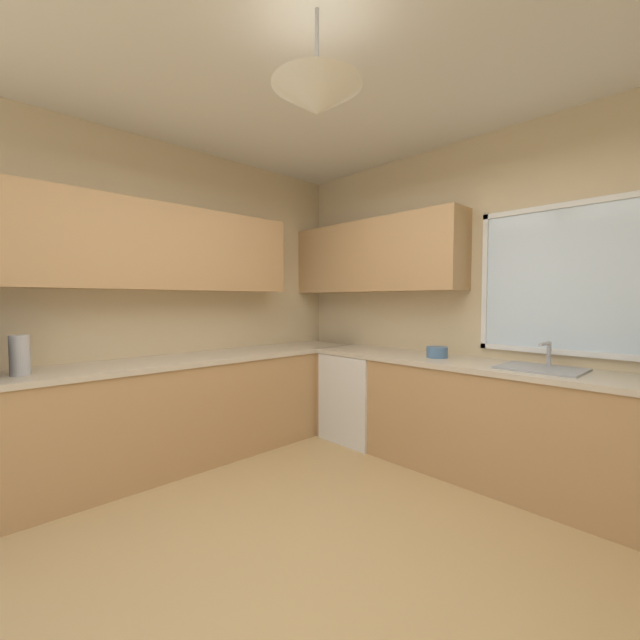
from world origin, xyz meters
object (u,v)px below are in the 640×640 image
Objects in this scene: kettle at (20,355)px; bowl at (437,352)px; dishwasher at (361,396)px; sink_assembly at (542,368)px.

kettle is 3.02m from bowl.
bowl reaches higher than dishwasher.
sink_assembly is 2.99× the size of bowl.
dishwasher is 2.76m from kettle.
kettle is (-0.64, -2.62, 0.59)m from dishwasher.
dishwasher is 4.80× the size of bowl.
sink_assembly is 0.80m from bowl.
bowl is (1.44, 2.65, -0.08)m from kettle.
kettle reaches higher than bowl.
dishwasher is 0.95m from bowl.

